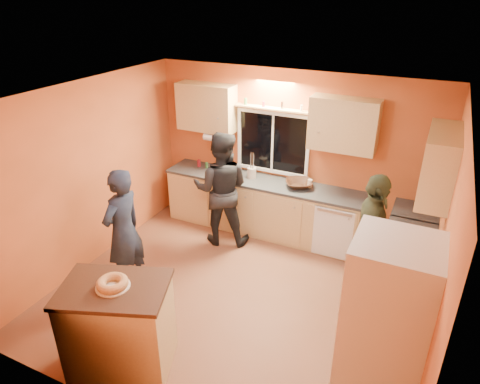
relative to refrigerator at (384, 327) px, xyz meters
The scene contains 14 objects.
ground 2.24m from the refrigerator, 157.06° to the left, with size 4.50×4.50×0.00m, color brown.
room_shell 2.26m from the refrigerator, 145.60° to the left, with size 4.54×4.04×2.61m.
back_counter 3.16m from the refrigerator, 126.89° to the left, with size 4.23×0.62×0.90m.
right_counter 1.38m from the refrigerator, 87.36° to the left, with size 0.62×1.84×0.90m.
refrigerator is the anchor object (origin of this frame).
island 2.60m from the refrigerator, 163.94° to the right, with size 1.24×1.04×1.02m.
bundt_pastry 2.58m from the refrigerator, 163.94° to the right, with size 0.31×0.31×0.09m, color #B9824C.
person_left 3.30m from the refrigerator, behind, with size 0.62×0.41×1.70m, color black.
person_center 3.32m from the refrigerator, 143.99° to the left, with size 0.87×0.68×1.80m, color black.
person_right 1.58m from the refrigerator, 104.32° to the left, with size 1.01×0.42×1.72m, color #2F3320.
mixing_bowl 3.02m from the refrigerator, 123.09° to the left, with size 0.41×0.41×0.10m, color black.
utensil_crock 3.52m from the refrigerator, 133.88° to the left, with size 0.14×0.14×0.17m, color beige.
potted_plant 1.27m from the refrigerator, 88.28° to the left, with size 0.25×0.22×0.28m, color gray.
red_box 1.39m from the refrigerator, 86.02° to the left, with size 0.16×0.12×0.07m, color #A41924.
Camera 1 is at (1.98, -4.01, 3.67)m, focal length 32.00 mm.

